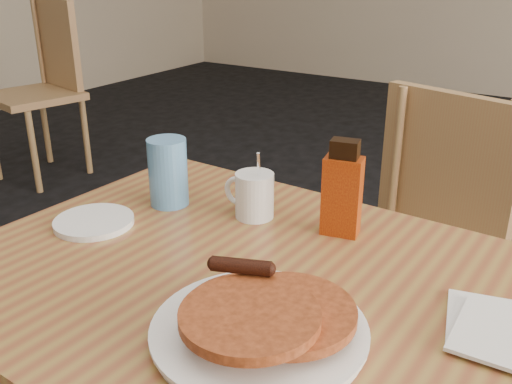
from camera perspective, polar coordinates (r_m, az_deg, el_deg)
main_table at (r=0.94m, az=2.50°, el=-11.72°), size 1.19×0.83×0.75m
chair_main_far at (r=1.64m, az=16.99°, el=-3.68°), size 0.50×0.51×0.90m
chair_wall_extra at (r=3.57m, az=-20.33°, el=11.10°), size 0.54×0.55×1.01m
pancake_plate at (r=0.79m, az=0.43°, el=-12.91°), size 0.30×0.30×0.09m
coffee_mug at (r=1.12m, az=-0.26°, el=-0.22°), size 0.11×0.08×0.14m
syrup_bottle at (r=1.05m, az=8.62°, el=0.07°), size 0.08×0.06×0.18m
napkin_stack at (r=0.87m, az=23.77°, el=-12.68°), size 0.18×0.19×0.01m
blue_tumbler at (r=1.19m, az=-8.79°, el=1.97°), size 0.10×0.10×0.14m
side_saucer at (r=1.15m, az=-15.90°, el=-2.87°), size 0.19×0.19×0.01m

